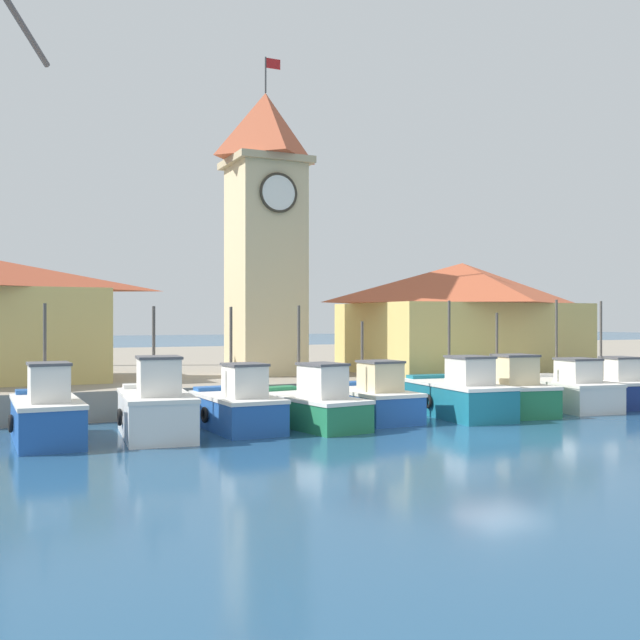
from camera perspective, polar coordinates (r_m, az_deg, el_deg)
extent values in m
plane|color=navy|center=(23.53, 13.43, -8.57)|extent=(300.00, 300.00, 0.00)
cube|color=gray|center=(48.52, -7.65, -3.49)|extent=(120.00, 40.00, 1.07)
cube|color=#2356A8|center=(23.01, -20.12, -7.35)|extent=(1.72, 4.28, 1.13)
cube|color=#2356A8|center=(24.80, -20.49, -5.22)|extent=(1.46, 0.60, 0.24)
cube|color=silver|center=(22.94, -20.12, -5.83)|extent=(1.78, 4.34, 0.12)
cube|color=silver|center=(22.14, -19.96, -4.57)|extent=(1.03, 1.28, 1.01)
cube|color=#4C4C51|center=(22.11, -19.96, -3.16)|extent=(1.11, 1.36, 0.08)
cylinder|color=#4C4742|center=(23.37, -20.23, -2.18)|extent=(0.10, 0.10, 2.76)
torus|color=black|center=(23.16, -22.50, -7.30)|extent=(0.12, 0.52, 0.52)
cube|color=silver|center=(23.22, -12.41, -7.20)|extent=(2.37, 4.50, 1.19)
cube|color=silver|center=(25.03, -12.91, -5.03)|extent=(1.69, 0.77, 0.24)
cube|color=silver|center=(23.14, -12.41, -5.61)|extent=(2.44, 4.57, 0.12)
cube|color=silver|center=(22.34, -12.19, -4.28)|extent=(1.28, 1.41, 1.07)
cube|color=#4C4C51|center=(22.31, -12.19, -2.81)|extent=(1.37, 1.50, 0.08)
cylinder|color=#4C4742|center=(23.58, -12.56, -2.16)|extent=(0.10, 0.10, 2.63)
torus|color=black|center=(23.34, -15.03, -7.16)|extent=(0.17, 0.53, 0.52)
cube|color=#2356A8|center=(24.27, -6.38, -7.12)|extent=(1.95, 4.26, 0.99)
cube|color=#2356A8|center=(25.95, -7.80, -5.29)|extent=(1.58, 0.64, 0.24)
cube|color=silver|center=(24.21, -6.38, -5.84)|extent=(2.01, 4.33, 0.12)
cube|color=silver|center=(23.47, -5.75, -4.69)|extent=(1.13, 1.29, 0.98)
cube|color=#4C4C51|center=(23.43, -5.75, -3.40)|extent=(1.22, 1.38, 0.08)
cylinder|color=#4C4742|center=(24.60, -6.80, -2.30)|extent=(0.10, 0.10, 2.84)
torus|color=black|center=(24.15, -8.79, -7.16)|extent=(0.13, 0.52, 0.52)
cube|color=#237A4C|center=(24.85, -0.89, -7.06)|extent=(2.49, 5.00, 0.90)
cube|color=#237A4C|center=(26.60, -3.42, -5.35)|extent=(1.58, 0.82, 0.24)
cube|color=silver|center=(24.79, -0.89, -5.91)|extent=(2.56, 5.07, 0.12)
cube|color=silver|center=(24.04, 0.20, -4.71)|extent=(1.27, 1.58, 1.03)
cube|color=#4C4C51|center=(24.00, 0.20, -3.39)|extent=(1.36, 1.67, 0.08)
cylinder|color=#4C4742|center=(25.18, -1.63, -2.28)|extent=(0.10, 0.10, 2.98)
torus|color=black|center=(24.54, -3.11, -7.15)|extent=(0.20, 0.53, 0.52)
cube|color=#2356A8|center=(26.55, 3.79, -6.56)|extent=(1.99, 4.30, 0.94)
cube|color=#2356A8|center=(28.14, 1.89, -4.97)|extent=(1.65, 0.62, 0.24)
cube|color=silver|center=(26.50, 3.79, -5.44)|extent=(2.05, 4.36, 0.12)
cube|color=beige|center=(25.80, 4.62, -4.36)|extent=(1.18, 1.30, 0.98)
cube|color=#4C4C51|center=(25.77, 4.62, -3.18)|extent=(1.26, 1.38, 0.08)
cylinder|color=#4C4742|center=(26.87, 3.23, -2.66)|extent=(0.10, 0.10, 2.41)
torus|color=black|center=(26.24, 1.56, -6.63)|extent=(0.13, 0.52, 0.52)
cube|color=#196B7F|center=(27.75, 10.43, -6.09)|extent=(2.42, 5.03, 1.12)
cube|color=#196B7F|center=(29.59, 8.30, -4.38)|extent=(1.73, 0.75, 0.24)
cube|color=silver|center=(27.69, 10.43, -4.83)|extent=(2.49, 5.09, 0.12)
cube|color=beige|center=(26.92, 11.35, -3.85)|extent=(1.32, 1.56, 0.93)
cube|color=#4C4C51|center=(26.89, 11.35, -2.78)|extent=(1.41, 1.65, 0.08)
cylinder|color=#4C4742|center=(28.13, 9.81, -1.58)|extent=(0.10, 0.10, 2.99)
torus|color=black|center=(27.44, 8.23, -6.15)|extent=(0.17, 0.53, 0.52)
cube|color=#237A4C|center=(29.21, 13.86, -5.87)|extent=(2.75, 4.75, 1.03)
cube|color=#237A4C|center=(30.88, 12.03, -4.36)|extent=(1.82, 0.87, 0.24)
cube|color=silver|center=(29.15, 13.86, -4.76)|extent=(2.82, 4.82, 0.12)
cube|color=beige|center=(28.43, 14.64, -3.73)|extent=(1.44, 1.52, 1.02)
cube|color=#4C4C51|center=(28.40, 14.64, -2.63)|extent=(1.53, 1.62, 0.08)
cylinder|color=#4C4742|center=(29.56, 13.32, -2.02)|extent=(0.10, 0.10, 2.64)
torus|color=black|center=(28.87, 11.71, -5.94)|extent=(0.20, 0.53, 0.52)
cube|color=silver|center=(31.20, 18.17, -5.52)|extent=(2.58, 4.72, 1.00)
cube|color=silver|center=(32.78, 16.10, -4.16)|extent=(1.80, 0.81, 0.24)
cube|color=silver|center=(31.15, 18.17, -4.51)|extent=(2.65, 4.79, 0.12)
cube|color=silver|center=(30.49, 19.05, -3.70)|extent=(1.38, 1.49, 0.84)
cube|color=#4C4C51|center=(30.46, 19.05, -2.84)|extent=(1.47, 1.58, 0.08)
cylinder|color=#4C4742|center=(31.52, 17.57, -1.43)|extent=(0.10, 0.10, 3.21)
torus|color=black|center=(30.75, 16.26, -5.60)|extent=(0.18, 0.53, 0.52)
cube|color=navy|center=(33.02, 21.13, -5.24)|extent=(2.42, 4.32, 0.97)
cube|color=navy|center=(34.43, 19.38, -4.01)|extent=(1.55, 0.85, 0.24)
cube|color=silver|center=(32.98, 21.13, -4.32)|extent=(2.49, 4.39, 0.12)
cube|color=silver|center=(32.37, 21.87, -3.52)|extent=(1.24, 1.39, 0.87)
cube|color=#4C4C51|center=(32.34, 21.87, -2.68)|extent=(1.33, 1.48, 0.08)
cylinder|color=#4C4742|center=(33.31, 20.62, -1.40)|extent=(0.10, 0.10, 3.21)
torus|color=black|center=(32.65, 19.58, -5.30)|extent=(0.21, 0.53, 0.52)
cube|color=navy|center=(37.56, 21.92, -3.70)|extent=(1.53, 0.82, 0.24)
torus|color=black|center=(35.47, 22.71, -4.89)|extent=(0.20, 0.53, 0.52)
cube|color=beige|center=(33.44, -4.17, 3.78)|extent=(2.92, 2.92, 9.26)
cube|color=tan|center=(34.08, -4.17, 11.83)|extent=(3.42, 3.42, 0.30)
pyramid|color=#B25133|center=(34.46, -4.17, 14.50)|extent=(3.42, 3.42, 2.98)
cylinder|color=white|center=(32.40, -3.20, 9.65)|extent=(1.61, 0.12, 1.61)
torus|color=#332D23|center=(32.37, -3.17, 9.66)|extent=(1.73, 0.12, 1.73)
cylinder|color=#3F3F3F|center=(35.10, -4.17, 18.13)|extent=(0.08, 0.08, 1.60)
cube|color=red|center=(35.39, -3.61, 18.91)|extent=(0.70, 0.04, 0.44)
cube|color=tan|center=(36.12, 10.80, -1.31)|extent=(10.15, 6.86, 3.19)
pyramid|color=#B25133|center=(36.15, 10.80, 2.75)|extent=(10.55, 7.26, 1.93)
cylinder|color=#4C4C51|center=(48.12, -21.77, 20.19)|extent=(3.47, 4.84, 3.09)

